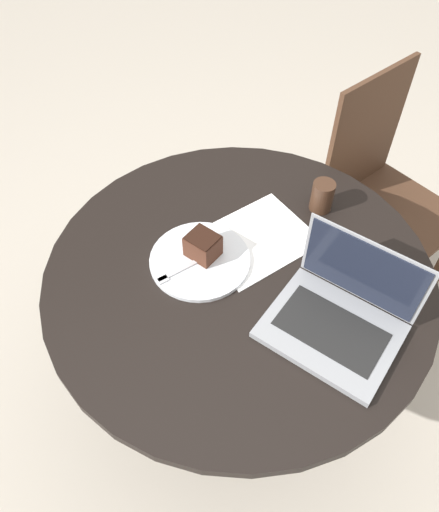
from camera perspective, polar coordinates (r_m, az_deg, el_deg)
ground_plane at (r=1.95m, az=1.59°, el=-15.04°), size 12.00×12.00×0.00m
dining_table at (r=1.44m, az=2.09°, el=-5.36°), size 1.03×1.03×0.73m
chair at (r=1.99m, az=17.80°, el=6.50°), size 0.52×0.52×0.92m
paper_document at (r=1.39m, az=4.27°, el=1.96°), size 0.34×0.29×0.00m
plate at (r=1.33m, az=-2.25°, el=-0.47°), size 0.27×0.27×0.01m
cake_slice at (r=1.31m, az=-1.92°, el=1.20°), size 0.10×0.10×0.07m
fork at (r=1.30m, az=-4.53°, el=-1.57°), size 0.17×0.05×0.00m
coffee_glass at (r=1.47m, az=11.66°, el=6.72°), size 0.06×0.06×0.09m
laptop at (r=1.22m, az=13.43°, el=-6.73°), size 0.37×0.39×0.22m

